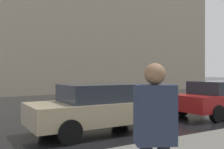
% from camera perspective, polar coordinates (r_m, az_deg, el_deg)
% --- Properties ---
extents(haussmann_block_corner, '(18.13, 23.09, 20.61)m').
position_cam_1_polar(haussmann_block_corner, '(33.07, -6.52, 14.88)').
color(haussmann_block_corner, tan).
rests_on(haussmann_block_corner, ground_plane).
extents(car_champagne, '(1.85, 4.10, 1.41)m').
position_cam_1_polar(car_champagne, '(7.58, -2.52, -7.11)').
color(car_champagne, tan).
rests_on(car_champagne, ground_plane).
extents(car_red, '(1.85, 4.10, 1.41)m').
position_cam_1_polar(car_red, '(11.25, 23.04, -4.73)').
color(car_red, maroon).
rests_on(car_red, ground_plane).
extents(pedestrian_by_billboard, '(0.39, 0.46, 1.68)m').
position_cam_1_polar(pedestrian_by_billboard, '(2.68, 9.55, -12.46)').
color(pedestrian_by_billboard, '#2D3851').
rests_on(pedestrian_by_billboard, sidewalk_pavement).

